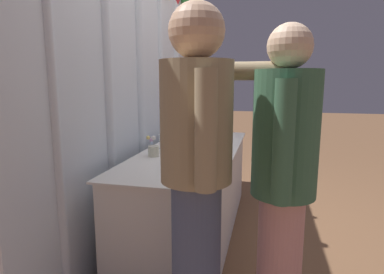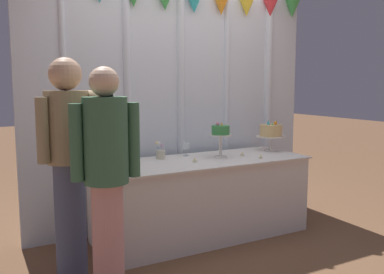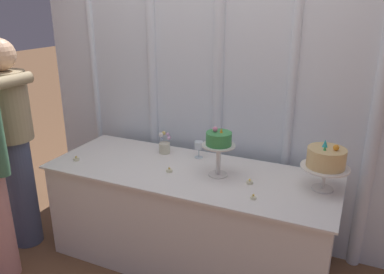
{
  "view_description": "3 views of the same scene",
  "coord_description": "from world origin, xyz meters",
  "px_view_note": "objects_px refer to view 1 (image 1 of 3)",
  "views": [
    {
      "loc": [
        -2.62,
        -0.53,
        1.32
      ],
      "look_at": [
        0.05,
        0.11,
        0.85
      ],
      "focal_mm": 29.81,
      "sensor_mm": 36.0,
      "label": 1
    },
    {
      "loc": [
        -1.99,
        -3.29,
        1.47
      ],
      "look_at": [
        -0.03,
        0.24,
        0.95
      ],
      "focal_mm": 39.68,
      "sensor_mm": 36.0,
      "label": 2
    },
    {
      "loc": [
        1.04,
        -2.14,
        1.87
      ],
      "look_at": [
        -0.0,
        0.16,
        0.98
      ],
      "focal_mm": 35.6,
      "sensor_mm": 36.0,
      "label": 3
    }
  ],
  "objects_px": {
    "tealight_far_right": "(224,139)",
    "guest_girl_blue_dress": "(198,175)",
    "tealight_near_right": "(204,139)",
    "cake_display_nearright": "(202,115)",
    "wine_glass": "(163,138)",
    "tealight_near_left": "(197,152)",
    "guest_man_dark_suit": "(283,181)",
    "tealight_far_left": "(188,178)",
    "cake_table": "(192,190)",
    "flower_vase": "(153,149)",
    "cake_display_nearleft": "(196,119)"
  },
  "relations": [
    {
      "from": "tealight_far_right",
      "to": "guest_girl_blue_dress",
      "type": "distance_m",
      "value": 1.85
    },
    {
      "from": "tealight_near_right",
      "to": "cake_display_nearright",
      "type": "bearing_deg",
      "value": 13.97
    },
    {
      "from": "wine_glass",
      "to": "tealight_near_right",
      "type": "distance_m",
      "value": 0.56
    },
    {
      "from": "wine_glass",
      "to": "tealight_near_left",
      "type": "distance_m",
      "value": 0.35
    },
    {
      "from": "wine_glass",
      "to": "tealight_far_right",
      "type": "bearing_deg",
      "value": -39.63
    },
    {
      "from": "tealight_near_left",
      "to": "guest_man_dark_suit",
      "type": "bearing_deg",
      "value": -148.31
    },
    {
      "from": "cake_display_nearright",
      "to": "tealight_far_left",
      "type": "distance_m",
      "value": 1.78
    },
    {
      "from": "cake_table",
      "to": "tealight_near_left",
      "type": "distance_m",
      "value": 0.41
    },
    {
      "from": "tealight_near_right",
      "to": "guest_girl_blue_dress",
      "type": "bearing_deg",
      "value": -169.63
    },
    {
      "from": "tealight_near_left",
      "to": "guest_girl_blue_dress",
      "type": "height_order",
      "value": "guest_girl_blue_dress"
    },
    {
      "from": "wine_glass",
      "to": "tealight_far_left",
      "type": "xyz_separation_m",
      "value": [
        -0.82,
        -0.44,
        -0.08
      ]
    },
    {
      "from": "flower_vase",
      "to": "tealight_near_left",
      "type": "xyz_separation_m",
      "value": [
        0.2,
        -0.31,
        -0.05
      ]
    },
    {
      "from": "cake_display_nearleft",
      "to": "guest_girl_blue_dress",
      "type": "height_order",
      "value": "guest_girl_blue_dress"
    },
    {
      "from": "cake_display_nearleft",
      "to": "tealight_near_right",
      "type": "distance_m",
      "value": 0.33
    },
    {
      "from": "cake_display_nearright",
      "to": "tealight_far_right",
      "type": "xyz_separation_m",
      "value": [
        -0.37,
        -0.3,
        -0.2
      ]
    },
    {
      "from": "wine_glass",
      "to": "cake_table",
      "type": "bearing_deg",
      "value": -82.09
    },
    {
      "from": "guest_man_dark_suit",
      "to": "cake_display_nearright",
      "type": "bearing_deg",
      "value": 21.38
    },
    {
      "from": "tealight_near_right",
      "to": "guest_man_dark_suit",
      "type": "relative_size",
      "value": 0.03
    },
    {
      "from": "tealight_far_right",
      "to": "tealight_far_left",
      "type": "bearing_deg",
      "value": 178.75
    },
    {
      "from": "tealight_near_left",
      "to": "cake_table",
      "type": "bearing_deg",
      "value": 31.82
    },
    {
      "from": "cake_table",
      "to": "cake_display_nearleft",
      "type": "bearing_deg",
      "value": 3.41
    },
    {
      "from": "guest_man_dark_suit",
      "to": "tealight_near_right",
      "type": "bearing_deg",
      "value": 23.33
    },
    {
      "from": "guest_girl_blue_dress",
      "to": "cake_table",
      "type": "bearing_deg",
      "value": 14.66
    },
    {
      "from": "tealight_far_right",
      "to": "flower_vase",
      "type": "bearing_deg",
      "value": 152.3
    },
    {
      "from": "flower_vase",
      "to": "cake_table",
      "type": "bearing_deg",
      "value": -35.78
    },
    {
      "from": "cake_display_nearleft",
      "to": "guest_girl_blue_dress",
      "type": "distance_m",
      "value": 1.57
    },
    {
      "from": "wine_glass",
      "to": "flower_vase",
      "type": "height_order",
      "value": "flower_vase"
    },
    {
      "from": "cake_display_nearleft",
      "to": "tealight_near_left",
      "type": "xyz_separation_m",
      "value": [
        -0.33,
        -0.09,
        -0.23
      ]
    },
    {
      "from": "wine_glass",
      "to": "guest_man_dark_suit",
      "type": "distance_m",
      "value": 1.47
    },
    {
      "from": "cake_display_nearleft",
      "to": "flower_vase",
      "type": "relative_size",
      "value": 2.05
    },
    {
      "from": "cake_display_nearright",
      "to": "tealight_far_left",
      "type": "height_order",
      "value": "cake_display_nearright"
    },
    {
      "from": "cake_display_nearright",
      "to": "tealight_far_left",
      "type": "relative_size",
      "value": 7.49
    },
    {
      "from": "tealight_near_left",
      "to": "guest_girl_blue_dress",
      "type": "bearing_deg",
      "value": -167.29
    },
    {
      "from": "wine_glass",
      "to": "tealight_far_right",
      "type": "height_order",
      "value": "wine_glass"
    },
    {
      "from": "tealight_far_left",
      "to": "cake_table",
      "type": "bearing_deg",
      "value": 12.12
    },
    {
      "from": "flower_vase",
      "to": "tealight_near_left",
      "type": "distance_m",
      "value": 0.37
    },
    {
      "from": "flower_vase",
      "to": "guest_girl_blue_dress",
      "type": "height_order",
      "value": "guest_girl_blue_dress"
    },
    {
      "from": "guest_girl_blue_dress",
      "to": "tealight_far_right",
      "type": "bearing_deg",
      "value": 4.03
    },
    {
      "from": "flower_vase",
      "to": "cake_display_nearright",
      "type": "bearing_deg",
      "value": -6.67
    },
    {
      "from": "tealight_near_right",
      "to": "cake_table",
      "type": "bearing_deg",
      "value": 177.32
    },
    {
      "from": "cake_display_nearright",
      "to": "flower_vase",
      "type": "relative_size",
      "value": 1.94
    },
    {
      "from": "tealight_far_left",
      "to": "tealight_far_right",
      "type": "distance_m",
      "value": 1.38
    },
    {
      "from": "flower_vase",
      "to": "tealight_near_right",
      "type": "bearing_deg",
      "value": -18.19
    },
    {
      "from": "cake_display_nearright",
      "to": "cake_table",
      "type": "bearing_deg",
      "value": -174.26
    },
    {
      "from": "cake_display_nearright",
      "to": "guest_girl_blue_dress",
      "type": "bearing_deg",
      "value": -168.89
    },
    {
      "from": "cake_table",
      "to": "guest_girl_blue_dress",
      "type": "relative_size",
      "value": 1.25
    },
    {
      "from": "tealight_far_left",
      "to": "tealight_near_left",
      "type": "bearing_deg",
      "value": 8.45
    },
    {
      "from": "guest_man_dark_suit",
      "to": "flower_vase",
      "type": "bearing_deg",
      "value": 48.71
    },
    {
      "from": "flower_vase",
      "to": "tealight_near_right",
      "type": "relative_size",
      "value": 4.01
    },
    {
      "from": "tealight_near_left",
      "to": "tealight_near_right",
      "type": "relative_size",
      "value": 1.05
    }
  ]
}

